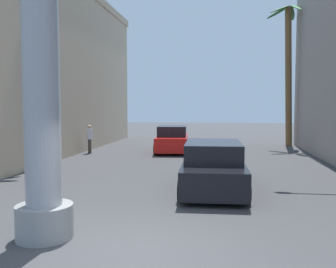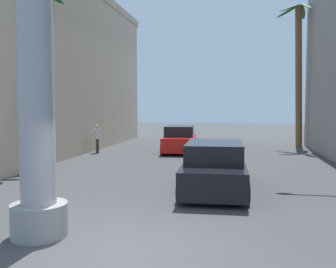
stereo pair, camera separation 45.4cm
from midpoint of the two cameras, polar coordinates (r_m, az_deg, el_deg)
name	(u,v)px [view 2 (the right image)]	position (r m, az deg, el deg)	size (l,w,h in m)	color
ground_plane	(190,167)	(17.01, 4.19, -4.97)	(89.33, 89.33, 0.00)	#424244
building_left	(17,66)	(23.25, -21.44, 9.60)	(7.88, 24.21, 9.99)	#C6B293
car_lead	(214,167)	(12.37, 8.12, -5.03)	(2.19, 5.02, 1.56)	black
car_far	(180,140)	(22.28, 2.39, -0.86)	(2.20, 4.51, 1.56)	black
palm_tree_far_right	(299,65)	(26.82, 19.80, 9.84)	(3.24, 3.37, 9.47)	brown
palm_tree_mid_left	(45,63)	(17.84, -17.54, 10.26)	(2.37, 2.39, 7.96)	brown
pedestrian_far_left	(97,137)	(22.10, -10.14, -0.38)	(0.47, 0.47, 1.65)	#3F3833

